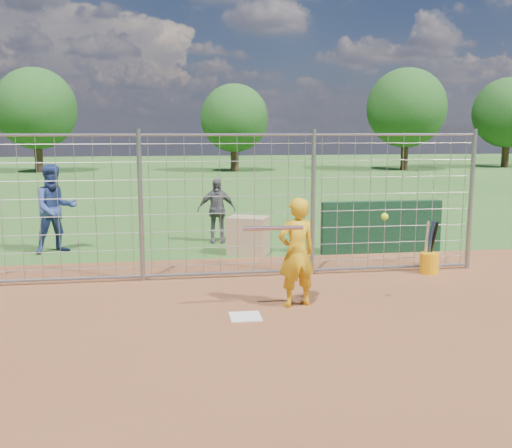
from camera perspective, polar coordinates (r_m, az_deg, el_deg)
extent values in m
plane|color=#2D591E|center=(8.24, -1.26, -8.88)|extent=(100.00, 100.00, 0.00)
plane|color=brown|center=(5.50, 2.90, -18.57)|extent=(18.00, 18.00, 0.00)
cube|color=silver|center=(8.05, -1.08, -9.25)|extent=(0.43, 0.43, 0.02)
cube|color=#11381E|center=(12.34, 12.41, -0.30)|extent=(2.60, 0.20, 1.10)
imported|color=gold|center=(8.36, 4.08, -2.87)|extent=(0.67, 0.53, 1.62)
imported|color=navy|center=(12.74, -19.44, 1.46)|extent=(1.13, 1.03, 1.88)
imported|color=#525357|center=(13.16, -3.97, 1.39)|extent=(0.90, 0.41, 1.51)
cube|color=tan|center=(11.89, -0.76, -1.17)|extent=(0.96, 0.83, 0.80)
cylinder|color=silver|center=(7.97, 1.71, -0.42)|extent=(0.86, 0.07, 0.06)
sphere|color=#D1FF1A|center=(8.37, 12.74, 0.73)|extent=(0.10, 0.10, 0.10)
cylinder|color=orange|center=(10.83, 16.94, -3.77)|extent=(0.34, 0.34, 0.38)
cylinder|color=silver|center=(10.78, 16.68, -1.87)|extent=(0.06, 0.15, 0.85)
cylinder|color=navy|center=(10.81, 17.02, -1.85)|extent=(0.06, 0.23, 0.84)
cylinder|color=black|center=(10.83, 17.25, -1.84)|extent=(0.06, 0.34, 0.82)
cylinder|color=gray|center=(9.86, -11.46, 1.74)|extent=(0.08, 0.08, 2.60)
cylinder|color=gray|center=(10.15, 5.71, 2.09)|extent=(0.08, 0.08, 2.60)
cylinder|color=gray|center=(11.26, 20.69, 2.26)|extent=(0.08, 0.08, 2.60)
cylinder|color=gray|center=(9.81, -2.80, 8.91)|extent=(9.00, 0.05, 0.05)
cylinder|color=gray|center=(10.12, -2.69, -4.92)|extent=(9.00, 0.05, 0.05)
cube|color=gray|center=(9.90, -2.74, 1.65)|extent=(9.00, 0.02, 2.50)
cylinder|color=#3F2B19|center=(37.65, -20.94, 6.78)|extent=(0.50, 0.50, 2.52)
sphere|color=#26561E|center=(37.65, -21.17, 10.72)|extent=(4.90, 4.90, 4.90)
cylinder|color=#3F2B19|center=(36.01, -2.15, 7.01)|extent=(0.50, 0.50, 2.16)
sphere|color=#26561E|center=(35.99, -2.18, 10.55)|extent=(4.20, 4.20, 4.20)
cylinder|color=#3F2B19|center=(38.33, 14.64, 7.18)|extent=(0.50, 0.50, 2.59)
sphere|color=#26561E|center=(38.33, 14.81, 11.16)|extent=(5.04, 5.04, 5.04)
cylinder|color=#3F2B19|center=(43.37, 23.69, 6.83)|extent=(0.50, 0.50, 2.45)
sphere|color=#26561E|center=(43.37, 23.91, 10.15)|extent=(4.76, 4.76, 4.76)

